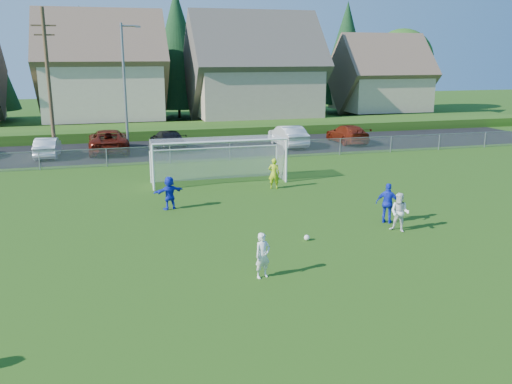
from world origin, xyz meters
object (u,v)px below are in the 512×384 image
at_px(soccer_ball, 307,238).
at_px(car_g, 347,134).
at_px(car_b, 48,147).
at_px(car_d, 168,140).
at_px(player_white_a, 263,255).
at_px(player_blue_b, 169,193).
at_px(player_blue_a, 388,203).
at_px(car_f, 288,136).
at_px(goalkeeper, 274,173).
at_px(car_c, 108,141).
at_px(player_white_b, 400,212).
at_px(soccer_goal, 218,153).

distance_m(soccer_ball, car_g, 24.14).
height_order(car_b, car_d, car_d).
xyz_separation_m(player_white_a, car_b, (-8.67, 24.05, -0.06)).
relative_size(player_blue_b, car_g, 0.31).
relative_size(soccer_ball, player_white_a, 0.15).
relative_size(car_b, car_d, 0.83).
distance_m(player_blue_a, car_f, 19.91).
relative_size(soccer_ball, player_blue_b, 0.14).
xyz_separation_m(goalkeeper, car_d, (-4.10, 13.69, -0.09)).
bearing_deg(goalkeeper, car_c, -37.75).
distance_m(player_white_b, car_f, 21.08).
xyz_separation_m(player_blue_a, player_blue_b, (-8.67, 4.54, -0.08)).
bearing_deg(car_g, car_c, -2.63).
height_order(soccer_ball, car_d, car_d).
bearing_deg(car_d, player_white_a, 85.35).
relative_size(soccer_ball, player_white_b, 0.14).
relative_size(car_d, car_f, 1.02).
xyz_separation_m(soccer_ball, goalkeeper, (1.21, 8.27, 0.71)).
height_order(goalkeeper, car_g, goalkeeper).
distance_m(player_white_a, car_b, 25.56).
distance_m(car_b, car_f, 17.55).
distance_m(goalkeeper, car_f, 13.70).
bearing_deg(soccer_ball, car_b, 118.15).
height_order(player_white_b, car_f, car_f).
relative_size(soccer_ball, goalkeeper, 0.13).
xyz_separation_m(player_white_a, player_blue_a, (6.70, 4.18, 0.11)).
bearing_deg(soccer_goal, car_g, 40.11).
bearing_deg(car_c, player_white_b, 116.09).
bearing_deg(car_f, car_d, -7.90).
bearing_deg(car_c, player_blue_b, 98.23).
xyz_separation_m(goalkeeper, car_f, (5.05, 12.73, -0.01)).
height_order(soccer_ball, player_blue_b, player_blue_b).
xyz_separation_m(player_white_b, goalkeeper, (-2.76, 8.22, 0.02)).
height_order(player_white_b, player_blue_a, player_blue_a).
xyz_separation_m(goalkeeper, car_b, (-12.50, 12.81, -0.13)).
height_order(car_c, car_d, car_c).
bearing_deg(car_f, car_b, -2.21).
bearing_deg(car_g, player_blue_b, 43.95).
bearing_deg(player_white_a, car_f, 50.71).
distance_m(car_f, soccer_goal, 12.96).
relative_size(player_white_a, player_white_b, 0.94).
bearing_deg(player_white_a, car_c, 81.38).
xyz_separation_m(car_c, car_d, (4.30, -0.10, -0.10)).
bearing_deg(soccer_ball, player_white_b, 0.74).
xyz_separation_m(player_blue_a, car_f, (2.19, 19.79, -0.05)).
bearing_deg(car_f, player_white_b, 81.82).
bearing_deg(player_blue_a, car_g, -73.98).
distance_m(player_white_a, player_blue_a, 7.89).
distance_m(player_blue_a, soccer_goal, 10.82).
height_order(goalkeeper, soccer_goal, soccer_goal).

